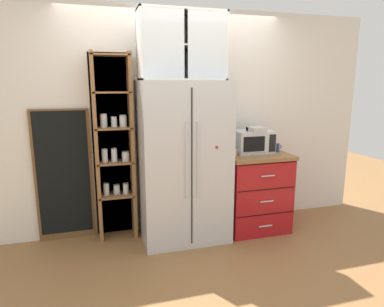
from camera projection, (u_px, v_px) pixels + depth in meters
name	position (u px, v px, depth m)	size (l,w,h in m)	color
ground_plane	(184.00, 236.00, 3.85)	(10.63, 10.63, 0.00)	olive
wall_back_cream	(175.00, 122.00, 3.96)	(4.94, 0.10, 2.55)	silver
refrigerator	(183.00, 162.00, 3.68)	(0.94, 0.69, 1.75)	silver
pantry_shelf_column	(114.00, 146.00, 3.70)	(0.46, 0.28, 2.04)	brown
counter_cabinet	(253.00, 190.00, 4.02)	(0.75, 0.67, 0.92)	#A8161C
microwave	(253.00, 141.00, 3.94)	(0.44, 0.33, 0.26)	silver
coffee_maker	(255.00, 140.00, 3.90)	(0.17, 0.20, 0.31)	#B7B7BC
mug_cream	(233.00, 152.00, 3.77)	(0.12, 0.08, 0.08)	silver
mug_navy	(276.00, 147.00, 4.02)	(0.11, 0.08, 0.10)	navy
bottle_clear	(255.00, 142.00, 3.90)	(0.06, 0.06, 0.28)	silver
bottle_amber	(257.00, 145.00, 3.85)	(0.07, 0.07, 0.26)	brown
upper_cabinet	(181.00, 46.00, 3.47)	(0.90, 0.32, 0.70)	silver
chalkboard_menu	(64.00, 175.00, 3.66)	(0.60, 0.04, 1.46)	brown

